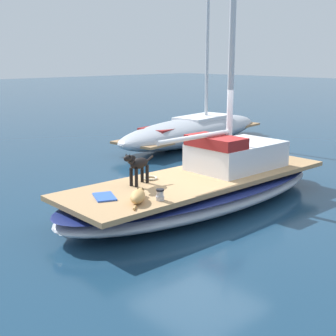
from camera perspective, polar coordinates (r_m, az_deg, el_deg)
name	(u,v)px	position (r m, az deg, el deg)	size (l,w,h in m)	color
ground_plane	(201,205)	(10.42, 4.02, -4.52)	(120.00, 120.00, 0.00)	navy
sailboat_main	(201,190)	(10.32, 4.05, -2.76)	(2.67, 7.29, 0.66)	#B2B7C1
mast_main	(227,42)	(10.45, 7.28, 15.09)	(0.14, 2.27, 6.42)	silver
cabin_house	(235,154)	(10.97, 8.18, 1.72)	(1.45, 2.25, 0.84)	silver
dog_tan	(138,196)	(8.42, -3.70, -3.46)	(0.71, 0.76, 0.22)	tan
dog_black	(138,165)	(9.44, -3.73, 0.39)	(0.33, 0.93, 0.70)	black
deck_winch	(160,195)	(8.50, -0.98, -3.34)	(0.16, 0.16, 0.21)	#B7B7BC
coiled_rope	(150,178)	(9.97, -2.22, -1.24)	(0.32, 0.32, 0.04)	beige
deck_towel	(105,197)	(8.76, -7.80, -3.51)	(0.56, 0.36, 0.03)	blue
moored_boat_port_side	(194,130)	(17.54, 3.18, 4.67)	(3.28, 8.06, 5.71)	#B2B7C1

